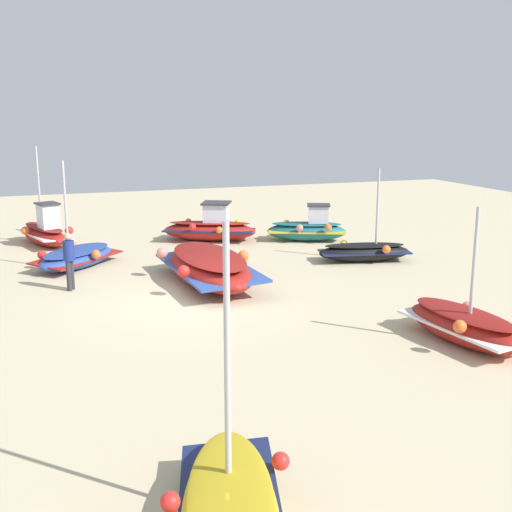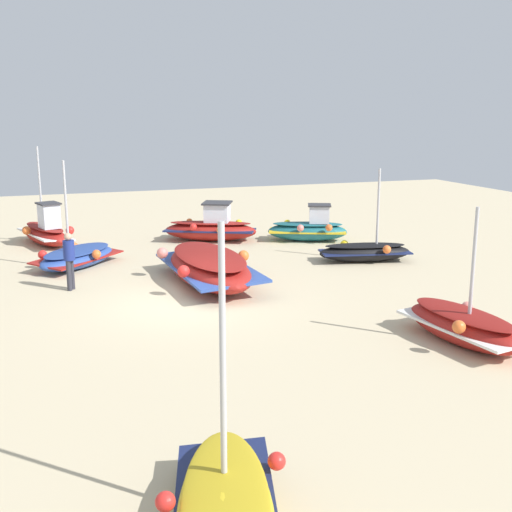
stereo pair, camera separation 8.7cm
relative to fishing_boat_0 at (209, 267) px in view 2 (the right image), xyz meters
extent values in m
plane|color=beige|center=(-1.79, 1.12, -0.50)|extent=(50.36, 50.36, 0.00)
ellipsoid|color=maroon|center=(0.00, 0.00, -0.05)|extent=(5.10, 2.31, 1.00)
cube|color=#2D4C9E|center=(0.00, 0.00, 0.00)|extent=(4.90, 2.34, 0.16)
ellipsoid|color=maroon|center=(0.00, 0.00, 0.34)|extent=(4.49, 2.01, 0.22)
sphere|color=red|center=(-1.23, 1.04, 0.24)|extent=(0.34, 0.34, 0.34)
sphere|color=orange|center=(0.07, -1.12, 0.24)|extent=(0.34, 0.34, 0.34)
sphere|color=#EA7F75|center=(1.09, 1.19, 0.28)|extent=(0.34, 0.34, 0.34)
ellipsoid|color=#2D4C9E|center=(3.46, 3.59, -0.21)|extent=(3.28, 3.27, 0.67)
cube|color=maroon|center=(3.46, 3.59, -0.18)|extent=(3.21, 3.19, 0.13)
ellipsoid|color=navy|center=(3.46, 3.59, 0.04)|extent=(2.87, 2.86, 0.16)
cylinder|color=#B7B7BC|center=(3.18, 3.86, 1.56)|extent=(0.08, 0.08, 2.95)
sphere|color=red|center=(3.48, 4.69, -0.02)|extent=(0.30, 0.30, 0.30)
sphere|color=orange|center=(2.90, 3.02, -0.01)|extent=(0.30, 0.30, 0.30)
sphere|color=orange|center=(4.56, 3.62, -0.04)|extent=(0.30, 0.30, 0.30)
ellipsoid|color=maroon|center=(6.26, -1.73, -0.12)|extent=(2.98, 4.00, 0.88)
cube|color=navy|center=(6.26, -1.73, -0.08)|extent=(2.93, 3.87, 0.17)
ellipsoid|color=maroon|center=(6.26, -1.73, 0.20)|extent=(2.59, 3.51, 0.22)
cube|color=silver|center=(6.14, -1.99, 0.62)|extent=(1.29, 1.26, 0.72)
cube|color=#333338|center=(6.14, -1.99, 1.01)|extent=(1.50, 1.47, 0.06)
sphere|color=orange|center=(7.49, -1.16, 0.09)|extent=(0.27, 0.27, 0.27)
sphere|color=red|center=(5.68, -0.90, 0.20)|extent=(0.27, 0.27, 0.27)
sphere|color=red|center=(7.06, -2.10, 0.10)|extent=(0.27, 0.27, 0.27)
sphere|color=orange|center=(5.25, -1.83, 0.09)|extent=(0.27, 0.27, 0.27)
sphere|color=yellow|center=(6.62, -3.03, 0.08)|extent=(0.27, 0.27, 0.27)
ellipsoid|color=#1E6670|center=(4.95, -5.37, -0.14)|extent=(2.36, 3.36, 0.75)
cube|color=gold|center=(4.95, -5.37, -0.10)|extent=(2.35, 3.26, 0.08)
ellipsoid|color=#1A565F|center=(4.95, -5.37, 0.17)|extent=(2.07, 2.96, 0.13)
cube|color=silver|center=(4.77, -5.79, 0.57)|extent=(0.94, 0.99, 0.68)
cube|color=#333338|center=(4.77, -5.79, 0.94)|extent=(1.09, 1.14, 0.06)
sphere|color=yellow|center=(5.93, -4.90, 0.08)|extent=(0.27, 0.27, 0.27)
sphere|color=#EA7F75|center=(4.41, -4.84, 0.13)|extent=(0.27, 0.27, 0.27)
sphere|color=orange|center=(5.49, -5.91, 0.13)|extent=(0.27, 0.27, 0.27)
sphere|color=orange|center=(3.97, -5.85, 0.16)|extent=(0.27, 0.27, 0.27)
ellipsoid|color=maroon|center=(-6.74, -4.04, -0.14)|extent=(3.32, 1.64, 0.75)
cube|color=white|center=(-6.74, -4.04, -0.10)|extent=(3.20, 1.65, 0.08)
ellipsoid|color=maroon|center=(-6.74, -4.04, 0.17)|extent=(2.92, 1.43, 0.14)
cylinder|color=#B7B7BC|center=(-6.91, -4.07, 1.41)|extent=(0.08, 0.08, 2.36)
sphere|color=orange|center=(-7.40, -3.44, 0.15)|extent=(0.28, 0.28, 0.28)
sphere|color=#EA7F75|center=(-6.09, -4.64, 0.06)|extent=(0.28, 0.28, 0.28)
ellipsoid|color=gold|center=(-11.62, 2.88, 0.13)|extent=(3.42, 1.86, 0.19)
cylinder|color=#B7B7BC|center=(-11.12, 2.75, 1.76)|extent=(0.08, 0.08, 3.16)
sphere|color=red|center=(-10.96, 1.99, 0.09)|extent=(0.24, 0.24, 0.24)
sphere|color=red|center=(-11.44, 3.55, 0.15)|extent=(0.24, 0.24, 0.24)
ellipsoid|color=maroon|center=(7.63, 4.53, -0.14)|extent=(3.59, 2.17, 0.81)
cube|color=white|center=(7.63, 4.53, -0.10)|extent=(3.46, 2.13, 0.14)
ellipsoid|color=maroon|center=(7.63, 4.53, 0.17)|extent=(3.15, 1.88, 0.19)
cube|color=silver|center=(7.05, 4.34, 0.68)|extent=(0.92, 0.84, 0.91)
cube|color=#333338|center=(7.05, 4.34, 1.17)|extent=(1.07, 0.97, 0.06)
cylinder|color=#B7B7BC|center=(7.83, 4.59, 1.74)|extent=(0.08, 0.08, 3.03)
sphere|color=orange|center=(8.60, 4.11, 0.18)|extent=(0.32, 0.32, 0.32)
sphere|color=orange|center=(7.42, 5.20, 0.12)|extent=(0.32, 0.32, 0.32)
sphere|color=red|center=(7.09, 3.62, 0.08)|extent=(0.32, 0.32, 0.32)
ellipsoid|color=black|center=(1.03, -5.82, -0.20)|extent=(1.73, 3.34, 0.62)
cube|color=navy|center=(1.03, -5.82, -0.17)|extent=(1.74, 3.22, 0.06)
ellipsoid|color=black|center=(1.03, -5.82, 0.05)|extent=(1.52, 2.94, 0.11)
cylinder|color=#B7B7BC|center=(0.95, -6.22, 1.39)|extent=(0.08, 0.08, 2.59)
sphere|color=orange|center=(0.28, -6.23, 0.03)|extent=(0.28, 0.28, 0.28)
sphere|color=yellow|center=(1.78, -5.41, -0.02)|extent=(0.28, 0.28, 0.28)
cylinder|color=#2D2D38|center=(0.65, 3.92, -0.06)|extent=(0.14, 0.14, 0.89)
cylinder|color=#2D2D38|center=(0.52, 4.01, -0.06)|extent=(0.14, 0.14, 0.89)
cylinder|color=navy|center=(0.59, 3.97, 0.67)|extent=(0.32, 0.32, 0.57)
sphere|color=tan|center=(0.59, 3.97, 1.07)|extent=(0.22, 0.22, 0.22)
camera|label=1|loc=(-17.93, 4.77, 4.55)|focal=44.68mm
camera|label=2|loc=(-17.96, 4.69, 4.55)|focal=44.68mm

